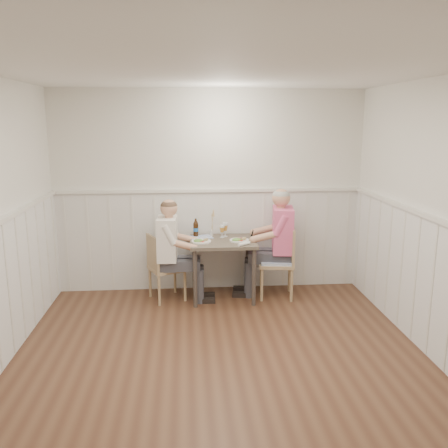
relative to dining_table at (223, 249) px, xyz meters
name	(u,v)px	position (x,y,z in m)	size (l,w,h in m)	color
ground_plane	(223,372)	(-0.14, -1.84, -0.64)	(4.50, 4.50, 0.00)	#4A2C1D
room_shell	(223,205)	(-0.14, -1.84, 0.88)	(4.04, 4.54, 2.60)	silver
wainscot	(217,274)	(-0.14, -1.15, 0.05)	(4.00, 4.49, 1.34)	silver
dining_table	(223,249)	(0.00, 0.00, 0.00)	(0.81, 0.70, 0.75)	#483E37
chair_right	(281,259)	(0.74, -0.02, -0.15)	(0.49, 0.49, 0.91)	#9E856B
chair_left	(163,265)	(-0.75, -0.02, -0.19)	(0.52, 0.52, 0.83)	#9E856B
man_in_pink	(279,251)	(0.71, 0.03, -0.05)	(0.69, 0.48, 1.41)	#3F3F47
diner_cream	(171,258)	(-0.64, -0.06, -0.09)	(0.61, 0.43, 1.30)	#3F3F47
plate_man	(239,240)	(0.19, -0.06, 0.13)	(0.24, 0.24, 0.06)	white
plate_diner	(200,241)	(-0.28, -0.08, 0.13)	(0.24, 0.24, 0.06)	white
beer_glass_a	(225,227)	(0.05, 0.19, 0.23)	(0.07, 0.07, 0.18)	silver
beer_glass_b	(222,229)	(0.00, 0.14, 0.22)	(0.06, 0.06, 0.16)	silver
beer_bottle	(196,229)	(-0.33, 0.23, 0.21)	(0.07, 0.07, 0.23)	black
rolled_napkin	(244,244)	(0.24, -0.27, 0.13)	(0.16, 0.13, 0.04)	white
grass_vase	(211,224)	(-0.13, 0.25, 0.27)	(0.04, 0.04, 0.36)	silver
gingham_mat	(201,237)	(-0.27, 0.18, 0.11)	(0.33, 0.29, 0.01)	#4F6DAE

